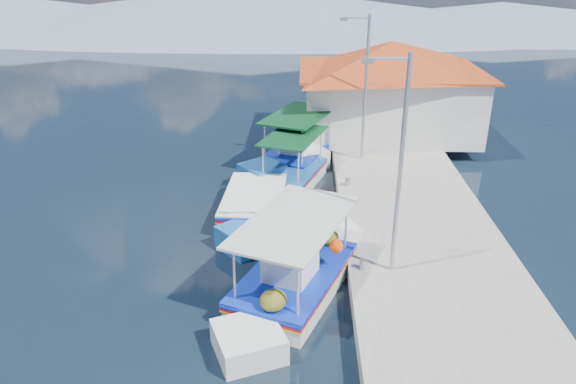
{
  "coord_description": "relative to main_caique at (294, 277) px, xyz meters",
  "views": [
    {
      "loc": [
        2.09,
        -11.16,
        8.64
      ],
      "look_at": [
        1.58,
        5.49,
        1.3
      ],
      "focal_mm": 33.82,
      "sensor_mm": 36.0,
      "label": 1
    }
  ],
  "objects": [
    {
      "name": "caique_green_canopy",
      "position": [
        -0.2,
        7.76,
        -0.14
      ],
      "size": [
        3.12,
        5.87,
        2.32
      ],
      "rotation": [
        0.0,
        0.0,
        0.33
      ],
      "color": "white",
      "rests_on": "ground"
    },
    {
      "name": "mountain_ridge",
      "position": [
        4.69,
        54.43,
        1.56
      ],
      "size": [
        171.4,
        96.0,
        5.5
      ],
      "color": "slate",
      "rests_on": "ground"
    },
    {
      "name": "lamp_post_far",
      "position": [
        2.65,
        9.43,
        3.37
      ],
      "size": [
        1.21,
        0.14,
        6.0
      ],
      "color": "#A5A8AD",
      "rests_on": "quay"
    },
    {
      "name": "caique_far",
      "position": [
        -0.0,
        9.97,
        -0.01
      ],
      "size": [
        3.91,
        6.81,
        2.57
      ],
      "rotation": [
        0.0,
        0.0,
        0.38
      ],
      "color": "white",
      "rests_on": "ground"
    },
    {
      "name": "main_caique",
      "position": [
        0.0,
        0.0,
        0.0
      ],
      "size": [
        4.06,
        7.07,
        2.51
      ],
      "rotation": [
        0.0,
        0.0,
        0.39
      ],
      "color": "white",
      "rests_on": "ground"
    },
    {
      "name": "ground",
      "position": [
        -1.85,
        -1.57,
        -0.48
      ],
      "size": [
        160.0,
        160.0,
        0.0
      ],
      "primitive_type": "plane",
      "color": "black",
      "rests_on": "ground"
    },
    {
      "name": "quay",
      "position": [
        4.05,
        4.43,
        -0.23
      ],
      "size": [
        5.0,
        44.0,
        0.5
      ],
      "primitive_type": "cube",
      "color": "#A8A59E",
      "rests_on": "ground"
    },
    {
      "name": "caique_blue_hull",
      "position": [
        -1.51,
        4.94,
        -0.15
      ],
      "size": [
        2.22,
        7.02,
        1.25
      ],
      "rotation": [
        0.0,
        0.0,
        0.03
      ],
      "color": "#1D5EAE",
      "rests_on": "ground"
    },
    {
      "name": "bollards",
      "position": [
        1.95,
        3.68,
        0.17
      ],
      "size": [
        0.2,
        17.2,
        0.3
      ],
      "color": "#A5A8AD",
      "rests_on": "quay"
    },
    {
      "name": "harbor_building",
      "position": [
        4.34,
        13.43,
        2.29
      ],
      "size": [
        10.49,
        10.49,
        4.4
      ],
      "color": "silver",
      "rests_on": "quay"
    },
    {
      "name": "lamp_post_near",
      "position": [
        2.65,
        0.43,
        3.37
      ],
      "size": [
        1.21,
        0.14,
        6.0
      ],
      "color": "#A5A8AD",
      "rests_on": "quay"
    }
  ]
}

